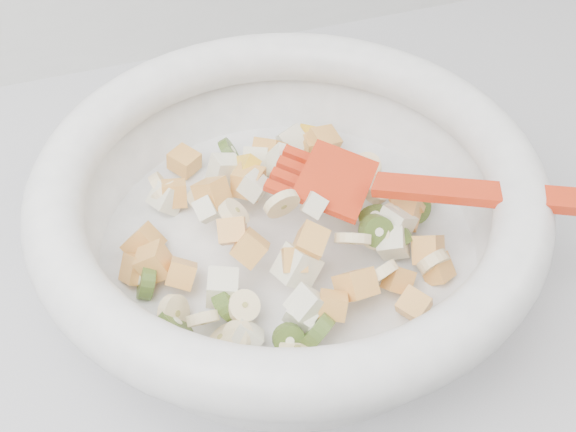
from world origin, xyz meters
name	(u,v)px	position (x,y,z in m)	size (l,w,h in m)	color
mixing_bowl	(289,207)	(0.03, 1.41, 0.96)	(0.42, 0.38, 0.11)	white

